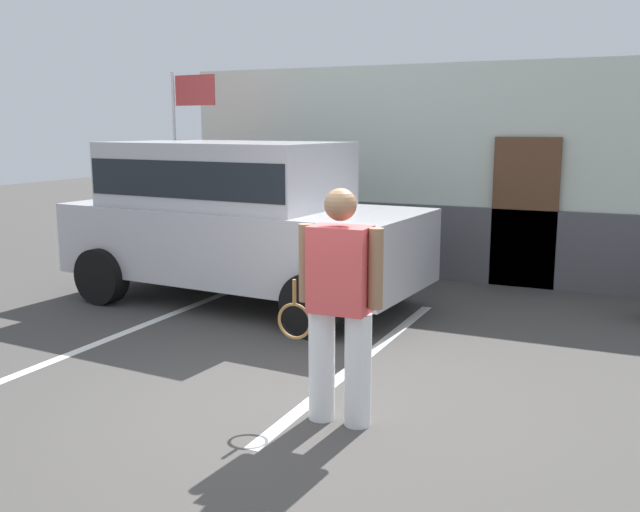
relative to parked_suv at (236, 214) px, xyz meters
name	(u,v)px	position (x,y,z in m)	size (l,w,h in m)	color
ground_plane	(285,412)	(2.25, -3.00, -1.15)	(40.00, 40.00, 0.00)	#423F3D
parking_stripe_0	(141,326)	(-0.38, -1.50, -1.14)	(0.12, 4.40, 0.01)	silver
parking_stripe_1	(364,358)	(2.34, -1.50, -1.14)	(0.12, 4.40, 0.01)	silver
house_frontage	(461,180)	(2.26, 2.59, 0.33)	(8.81, 0.40, 3.14)	silver
parked_suv	(236,214)	(0.00, 0.00, 0.00)	(4.72, 2.42, 2.05)	#B7B7BC
tennis_player_man	(339,304)	(2.71, -2.98, -0.21)	(0.92, 0.29, 1.81)	white
flag_pole	(185,135)	(-1.76, 1.42, 0.97)	(0.80, 0.09, 3.05)	silver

